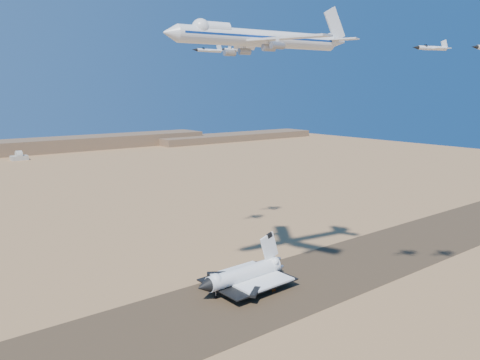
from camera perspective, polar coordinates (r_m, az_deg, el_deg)
ground at (r=183.72m, az=-2.95°, el=-15.56°), size 1200.00×1200.00×0.00m
runway at (r=183.71m, az=-2.95°, el=-15.55°), size 600.00×50.00×0.06m
ridgeline at (r=685.65m, az=-24.28°, el=3.53°), size 960.00×90.00×18.00m
shuttle at (r=198.72m, az=0.42°, el=-11.60°), size 44.33×27.89×21.85m
carrier_747 at (r=175.48m, az=1.86°, el=16.91°), size 76.61×58.43×19.01m
crew_a at (r=197.87m, az=4.00°, el=-13.29°), size 0.54×0.69×1.70m
crew_b at (r=199.77m, az=3.65°, el=-13.01°), size 1.02×1.04×1.90m
crew_c at (r=198.04m, az=4.27°, el=-13.28°), size 1.04×1.02×1.65m
chase_jet_a at (r=169.89m, az=22.31°, el=14.68°), size 14.02×8.17×3.57m
chase_jet_c at (r=225.84m, az=-3.86°, el=15.49°), size 16.19×8.69×4.03m
chase_jet_d at (r=247.47m, az=-0.56°, el=15.59°), size 16.19×9.29×4.10m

